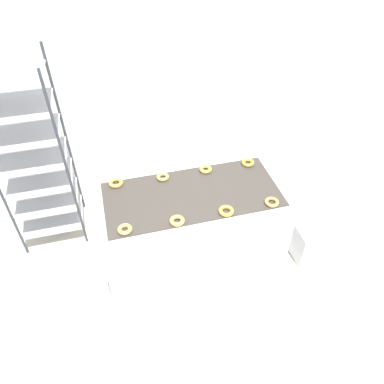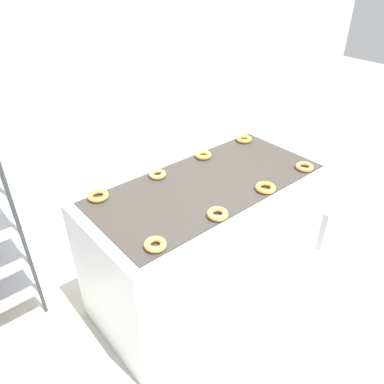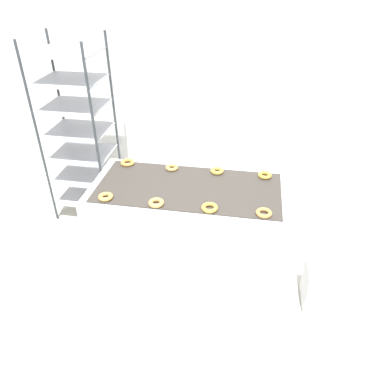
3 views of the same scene
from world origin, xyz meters
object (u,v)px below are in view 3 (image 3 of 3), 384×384
(fryer_machine, at_px, (189,233))
(baking_rack_cart, at_px, (79,131))
(donut_far_midleft, at_px, (172,168))
(glaze_bin, at_px, (329,287))
(donut_far_left, at_px, (128,163))
(donut_near_midleft, at_px, (156,203))
(donut_far_right, at_px, (265,175))
(donut_near_left, at_px, (106,197))
(donut_near_right, at_px, (264,213))
(donut_far_midright, at_px, (217,171))
(donut_near_midright, at_px, (210,208))

(fryer_machine, bearing_deg, baking_rack_cart, 147.18)
(fryer_machine, bearing_deg, donut_far_midleft, 126.60)
(glaze_bin, xyz_separation_m, donut_far_left, (-1.75, 0.44, 0.74))
(baking_rack_cart, relative_size, donut_near_midleft, 16.08)
(glaze_bin, distance_m, donut_near_midleft, 1.55)
(fryer_machine, relative_size, donut_far_left, 12.90)
(glaze_bin, bearing_deg, donut_near_midleft, -175.26)
(donut_near_midleft, xyz_separation_m, donut_far_right, (0.77, 0.53, -0.00))
(baking_rack_cart, distance_m, donut_near_left, 1.27)
(donut_near_left, distance_m, donut_far_left, 0.54)
(donut_far_midleft, height_order, donut_far_right, donut_far_right)
(glaze_bin, relative_size, donut_near_left, 3.60)
(fryer_machine, xyz_separation_m, donut_far_midleft, (-0.19, 0.25, 0.47))
(donut_far_midleft, bearing_deg, baking_rack_cart, 152.48)
(glaze_bin, distance_m, donut_near_left, 1.89)
(donut_near_left, relative_size, donut_near_right, 0.96)
(donut_near_left, relative_size, donut_far_midright, 0.99)
(donut_far_midright, bearing_deg, donut_near_right, -54.01)
(baking_rack_cart, height_order, glaze_bin, baking_rack_cart)
(donut_near_midright, xyz_separation_m, donut_far_midright, (-0.01, 0.53, 0.00))
(glaze_bin, bearing_deg, baking_rack_cart, 158.08)
(donut_far_left, relative_size, donut_far_right, 1.06)
(fryer_machine, bearing_deg, donut_near_right, -25.15)
(donut_far_midright, bearing_deg, donut_far_midleft, -179.19)
(donut_near_midright, xyz_separation_m, donut_far_left, (-0.78, 0.55, 0.00))
(donut_far_left, bearing_deg, baking_rack_cart, 141.72)
(donut_near_left, bearing_deg, donut_near_midright, -0.68)
(glaze_bin, height_order, donut_near_midright, donut_near_midright)
(glaze_bin, bearing_deg, donut_far_left, 165.83)
(donut_near_left, xyz_separation_m, donut_far_left, (-0.01, 0.54, -0.00))
(donut_near_right, distance_m, donut_far_midright, 0.65)
(glaze_bin, xyz_separation_m, donut_far_right, (-0.59, 0.42, 0.74))
(glaze_bin, bearing_deg, donut_far_midright, 156.53)
(fryer_machine, height_order, donut_near_midleft, donut_near_midleft)
(donut_near_midleft, xyz_separation_m, donut_near_right, (0.76, 0.01, -0.00))
(donut_near_midright, bearing_deg, glaze_bin, 6.30)
(donut_far_left, bearing_deg, donut_far_right, -1.11)
(donut_near_midleft, relative_size, donut_far_midleft, 1.07)
(donut_near_midleft, height_order, donut_far_left, donut_near_midleft)
(donut_near_left, distance_m, donut_far_right, 1.26)
(fryer_machine, xyz_separation_m, donut_far_left, (-0.58, 0.28, 0.47))
(donut_far_midright, bearing_deg, donut_far_right, -0.80)
(glaze_bin, height_order, donut_far_left, donut_far_left)
(donut_near_left, height_order, donut_near_midleft, same)
(donut_far_midright, relative_size, donut_far_right, 0.98)
(fryer_machine, bearing_deg, donut_far_left, 154.51)
(donut_near_midright, bearing_deg, donut_near_left, 179.32)
(fryer_machine, relative_size, donut_near_midright, 12.90)
(donut_near_midright, relative_size, donut_near_right, 1.05)
(donut_near_right, xyz_separation_m, donut_far_midright, (-0.38, 0.53, 0.00))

